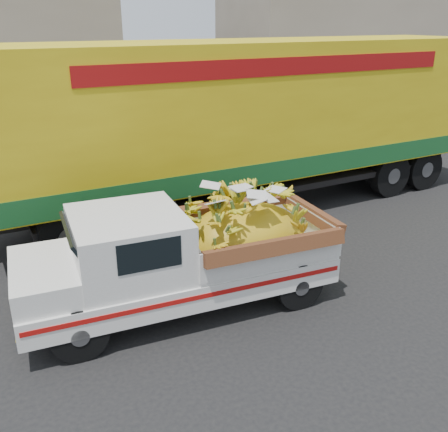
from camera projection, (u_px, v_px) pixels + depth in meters
name	position (u px, v px, depth m)	size (l,w,h in m)	color
ground	(202.00, 281.00, 8.62)	(100.00, 100.00, 0.00)	black
curb	(133.00, 185.00, 13.36)	(60.00, 0.25, 0.15)	gray
sidewalk	(118.00, 165.00, 15.18)	(60.00, 4.00, 0.14)	gray
building_right	(367.00, 45.00, 24.91)	(14.00, 6.00, 6.00)	gray
pickup_truck	(201.00, 251.00, 7.68)	(4.75, 1.80, 1.66)	black
semi_trailer	(253.00, 118.00, 11.32)	(12.04, 3.84, 3.80)	black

